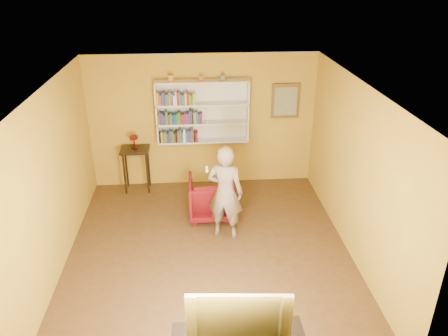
{
  "coord_description": "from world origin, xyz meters",
  "views": [
    {
      "loc": [
        -0.2,
        -5.8,
        4.25
      ],
      "look_at": [
        0.3,
        0.75,
        1.14
      ],
      "focal_mm": 35.0,
      "sensor_mm": 36.0,
      "label": 1
    }
  ],
  "objects_px": {
    "bookshelf": "(202,111)",
    "armchair": "(211,197)",
    "television": "(239,312)",
    "console_table": "(135,156)",
    "ruby_lustre": "(134,139)",
    "person": "(225,193)"
  },
  "relations": [
    {
      "from": "bookshelf",
      "to": "armchair",
      "type": "xyz_separation_m",
      "value": [
        0.1,
        -1.28,
        -1.22
      ]
    },
    {
      "from": "ruby_lustre",
      "to": "television",
      "type": "distance_m",
      "value": 4.78
    },
    {
      "from": "console_table",
      "to": "television",
      "type": "distance_m",
      "value": 4.77
    },
    {
      "from": "television",
      "to": "armchair",
      "type": "bearing_deg",
      "value": 96.61
    },
    {
      "from": "ruby_lustre",
      "to": "television",
      "type": "relative_size",
      "value": 0.25
    },
    {
      "from": "person",
      "to": "armchair",
      "type": "bearing_deg",
      "value": -55.14
    },
    {
      "from": "armchair",
      "to": "person",
      "type": "relative_size",
      "value": 0.5
    },
    {
      "from": "bookshelf",
      "to": "person",
      "type": "xyz_separation_m",
      "value": [
        0.29,
        -1.94,
        -0.77
      ]
    },
    {
      "from": "bookshelf",
      "to": "armchair",
      "type": "relative_size",
      "value": 2.17
    },
    {
      "from": "console_table",
      "to": "armchair",
      "type": "xyz_separation_m",
      "value": [
        1.45,
        -1.12,
        -0.38
      ]
    },
    {
      "from": "person",
      "to": "bookshelf",
      "type": "bearing_deg",
      "value": -63.24
    },
    {
      "from": "ruby_lustre",
      "to": "bookshelf",
      "type": "bearing_deg",
      "value": 6.71
    },
    {
      "from": "bookshelf",
      "to": "television",
      "type": "distance_m",
      "value": 4.72
    },
    {
      "from": "console_table",
      "to": "television",
      "type": "xyz_separation_m",
      "value": [
        1.58,
        -4.5,
        0.09
      ]
    },
    {
      "from": "television",
      "to": "bookshelf",
      "type": "bearing_deg",
      "value": 97.19
    },
    {
      "from": "bookshelf",
      "to": "console_table",
      "type": "bearing_deg",
      "value": -173.29
    },
    {
      "from": "ruby_lustre",
      "to": "person",
      "type": "height_order",
      "value": "person"
    },
    {
      "from": "console_table",
      "to": "television",
      "type": "bearing_deg",
      "value": -70.66
    },
    {
      "from": "console_table",
      "to": "armchair",
      "type": "bearing_deg",
      "value": -37.69
    },
    {
      "from": "bookshelf",
      "to": "ruby_lustre",
      "type": "relative_size",
      "value": 6.34
    },
    {
      "from": "armchair",
      "to": "television",
      "type": "xyz_separation_m",
      "value": [
        0.13,
        -3.38,
        0.47
      ]
    },
    {
      "from": "console_table",
      "to": "armchair",
      "type": "relative_size",
      "value": 1.11
    }
  ]
}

